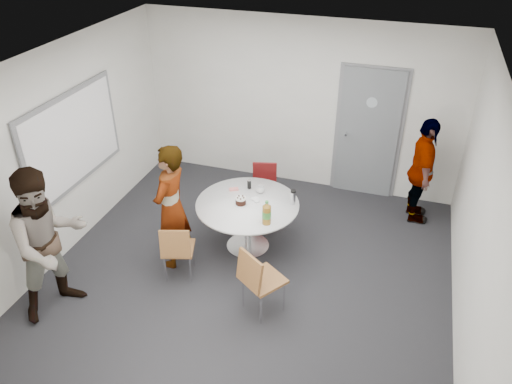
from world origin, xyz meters
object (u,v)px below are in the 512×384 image
(whiteboard, at_px, (73,139))
(person_right, at_px, (422,171))
(door, at_px, (368,134))
(person_main, at_px, (171,207))
(person_left, at_px, (49,243))
(chair_far, at_px, (264,184))
(chair_near_left, at_px, (177,248))
(table, at_px, (249,210))
(chair_near_right, at_px, (258,277))

(whiteboard, xyz_separation_m, person_right, (4.41, 1.75, -0.65))
(door, height_order, whiteboard, door)
(person_main, distance_m, person_left, 1.47)
(chair_far, xyz_separation_m, person_left, (-1.66, -2.66, 0.45))
(chair_near_left, height_order, person_right, person_right)
(whiteboard, relative_size, person_main, 1.13)
(whiteboard, bearing_deg, chair_near_left, -18.46)
(door, relative_size, table, 1.56)
(chair_near_right, distance_m, person_left, 2.33)
(table, height_order, person_right, person_right)
(table, height_order, chair_far, table)
(door, bearing_deg, table, -122.67)
(door, xyz_separation_m, chair_near_left, (-1.90, -2.83, -0.54))
(door, relative_size, chair_near_right, 2.42)
(whiteboard, distance_m, table, 2.47)
(whiteboard, distance_m, chair_far, 2.73)
(person_right, bearing_deg, door, 49.84)
(person_left, relative_size, person_right, 1.15)
(person_left, bearing_deg, whiteboard, 48.81)
(person_main, bearing_deg, door, 142.22)
(whiteboard, xyz_separation_m, person_main, (1.46, -0.24, -0.61))
(person_left, bearing_deg, chair_near_left, -25.18)
(chair_near_right, height_order, person_left, person_left)
(chair_far, xyz_separation_m, person_right, (2.19, 0.49, 0.33))
(whiteboard, height_order, table, whiteboard)
(door, distance_m, person_right, 1.03)
(door, xyz_separation_m, chair_far, (-1.34, -1.02, -0.55))
(person_left, bearing_deg, door, -12.14)
(table, relative_size, person_main, 0.81)
(chair_near_left, relative_size, chair_far, 1.02)
(table, relative_size, person_right, 0.85)
(door, xyz_separation_m, table, (-1.26, -1.97, -0.41))
(whiteboard, relative_size, chair_near_right, 2.17)
(whiteboard, height_order, person_main, whiteboard)
(person_right, bearing_deg, table, 116.06)
(whiteboard, distance_m, person_left, 1.60)
(whiteboard, bearing_deg, table, 7.82)
(chair_near_right, bearing_deg, person_left, -130.58)
(person_right, bearing_deg, chair_far, 94.55)
(chair_far, distance_m, person_main, 1.72)
(whiteboard, xyz_separation_m, person_left, (0.56, -1.40, -0.53))
(door, bearing_deg, person_right, -32.03)
(person_main, distance_m, person_right, 3.56)
(chair_near_left, relative_size, person_right, 0.50)
(whiteboard, xyz_separation_m, table, (2.30, 0.32, -0.83))
(chair_far, bearing_deg, person_right, 178.17)
(door, relative_size, chair_near_left, 2.65)
(door, bearing_deg, chair_near_left, -123.88)
(chair_far, distance_m, person_right, 2.27)
(chair_near_left, bearing_deg, whiteboard, 144.22)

